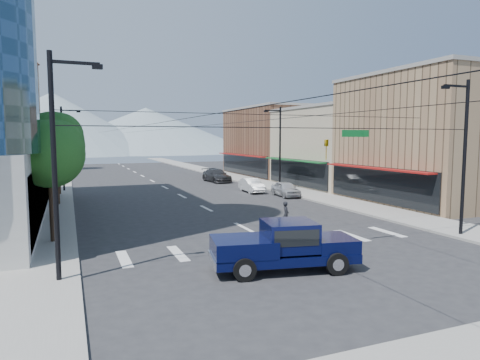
{
  "coord_description": "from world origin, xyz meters",
  "views": [
    {
      "loc": [
        -10.29,
        -18.91,
        5.73
      ],
      "look_at": [
        0.02,
        6.7,
        3.0
      ],
      "focal_mm": 32.0,
      "sensor_mm": 36.0,
      "label": 1
    }
  ],
  "objects_px": {
    "parked_car_near": "(286,189)",
    "parked_car_far": "(217,175)",
    "parked_car_mid": "(252,185)",
    "pedestrian": "(286,215)",
    "pickup_truck": "(283,245)"
  },
  "relations": [
    {
      "from": "parked_car_near",
      "to": "parked_car_far",
      "type": "bearing_deg",
      "value": 100.95
    },
    {
      "from": "parked_car_near",
      "to": "parked_car_far",
      "type": "height_order",
      "value": "parked_car_far"
    },
    {
      "from": "pedestrian",
      "to": "parked_car_near",
      "type": "xyz_separation_m",
      "value": [
        6.9,
        13.01,
        -0.1
      ]
    },
    {
      "from": "pedestrian",
      "to": "parked_car_mid",
      "type": "bearing_deg",
      "value": 4.36
    },
    {
      "from": "pickup_truck",
      "to": "parked_car_near",
      "type": "height_order",
      "value": "pickup_truck"
    },
    {
      "from": "parked_car_mid",
      "to": "parked_car_far",
      "type": "relative_size",
      "value": 0.77
    },
    {
      "from": "parked_car_far",
      "to": "pickup_truck",
      "type": "bearing_deg",
      "value": -108.65
    },
    {
      "from": "pickup_truck",
      "to": "parked_car_near",
      "type": "bearing_deg",
      "value": 72.34
    },
    {
      "from": "pedestrian",
      "to": "parked_car_far",
      "type": "height_order",
      "value": "pedestrian"
    },
    {
      "from": "pedestrian",
      "to": "parked_car_far",
      "type": "relative_size",
      "value": 0.29
    },
    {
      "from": "pedestrian",
      "to": "parked_car_near",
      "type": "distance_m",
      "value": 14.72
    },
    {
      "from": "pedestrian",
      "to": "parked_car_near",
      "type": "relative_size",
      "value": 0.39
    },
    {
      "from": "pickup_truck",
      "to": "parked_car_far",
      "type": "relative_size",
      "value": 1.15
    },
    {
      "from": "pedestrian",
      "to": "parked_car_mid",
      "type": "xyz_separation_m",
      "value": [
        5.1,
        17.18,
        -0.11
      ]
    },
    {
      "from": "pedestrian",
      "to": "parked_car_mid",
      "type": "height_order",
      "value": "pedestrian"
    }
  ]
}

